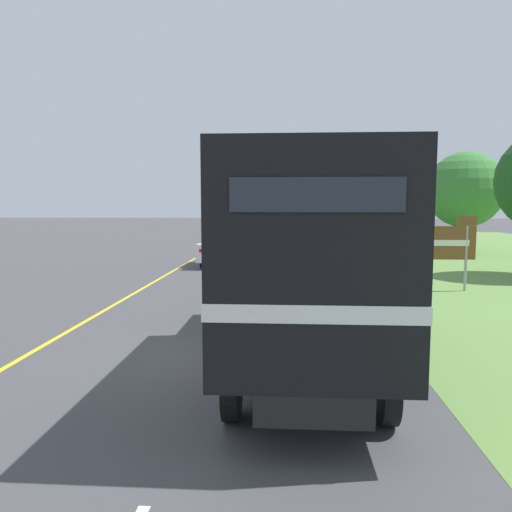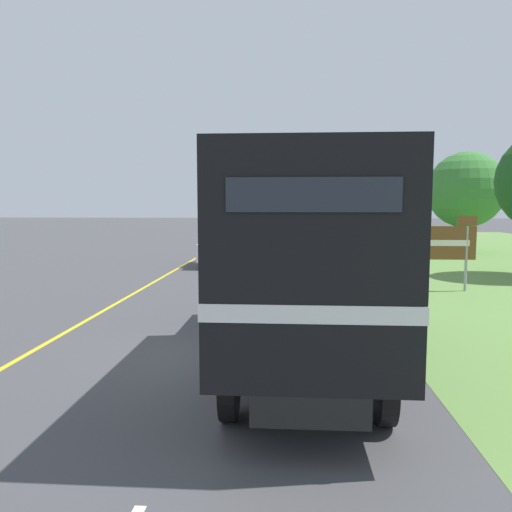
{
  "view_description": "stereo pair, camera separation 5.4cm",
  "coord_description": "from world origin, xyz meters",
  "views": [
    {
      "loc": [
        1.38,
        -9.21,
        2.93
      ],
      "look_at": [
        0.3,
        7.46,
        1.2
      ],
      "focal_mm": 35.0,
      "sensor_mm": 36.0,
      "label": 1
    },
    {
      "loc": [
        1.43,
        -9.2,
        2.93
      ],
      "look_at": [
        0.3,
        7.46,
        1.2
      ],
      "focal_mm": 35.0,
      "sensor_mm": 36.0,
      "label": 2
    }
  ],
  "objects": [
    {
      "name": "centre_dash_farthest",
      "position": [
        0.0,
        26.99,
        0.0
      ],
      "size": [
        0.12,
        2.6,
        0.01
      ],
      "primitive_type": "cube",
      "color": "white",
      "rests_on": "ground"
    },
    {
      "name": "centre_dash_near",
      "position": [
        0.0,
        0.59,
        0.0
      ],
      "size": [
        0.12,
        2.6,
        0.01
      ],
      "primitive_type": "cube",
      "color": "white",
      "rests_on": "ground"
    },
    {
      "name": "centre_dash_far",
      "position": [
        0.0,
        20.39,
        0.0
      ],
      "size": [
        0.12,
        2.6,
        0.01
      ],
      "primitive_type": "cube",
      "color": "white",
      "rests_on": "ground"
    },
    {
      "name": "roadside_tree_far",
      "position": [
        9.84,
        28.7,
        4.16
      ],
      "size": [
        4.76,
        4.76,
        6.55
      ],
      "color": "brown",
      "rests_on": "ground"
    },
    {
      "name": "lead_car_white",
      "position": [
        -1.84,
        14.87,
        0.94
      ],
      "size": [
        1.8,
        4.6,
        1.85
      ],
      "color": "black",
      "rests_on": "ground"
    },
    {
      "name": "roadside_tree_mid",
      "position": [
        11.92,
        21.55,
        3.8
      ],
      "size": [
        4.51,
        4.51,
        6.07
      ],
      "color": "#4C3823",
      "rests_on": "ground"
    },
    {
      "name": "edge_line_yellow",
      "position": [
        -3.7,
        15.58,
        0.0
      ],
      "size": [
        0.12,
        59.56,
        0.01
      ],
      "primitive_type": "cube",
      "color": "yellow",
      "rests_on": "ground"
    },
    {
      "name": "horse_trailer_truck",
      "position": [
        1.67,
        -0.3,
        2.03
      ],
      "size": [
        2.43,
        8.07,
        3.66
      ],
      "color": "black",
      "rests_on": "ground"
    },
    {
      "name": "ground_plane",
      "position": [
        0.0,
        0.0,
        0.0
      ],
      "size": [
        200.0,
        200.0,
        0.0
      ],
      "primitive_type": "plane",
      "color": "#444447"
    },
    {
      "name": "centre_dash_mid_a",
      "position": [
        0.0,
        7.19,
        0.0
      ],
      "size": [
        0.12,
        2.6,
        0.01
      ],
      "primitive_type": "cube",
      "color": "white",
      "rests_on": "ground"
    },
    {
      "name": "lead_car_silver_ahead",
      "position": [
        1.95,
        24.23,
        0.97
      ],
      "size": [
        1.8,
        3.84,
        1.94
      ],
      "color": "black",
      "rests_on": "ground"
    },
    {
      "name": "centre_dash_mid_b",
      "position": [
        0.0,
        13.79,
        0.0
      ],
      "size": [
        0.12,
        2.6,
        0.01
      ],
      "primitive_type": "cube",
      "color": "white",
      "rests_on": "ground"
    },
    {
      "name": "highway_sign",
      "position": [
        6.72,
        7.97,
        1.59
      ],
      "size": [
        2.02,
        0.09,
        2.54
      ],
      "color": "#9E9EA3",
      "rests_on": "ground"
    }
  ]
}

